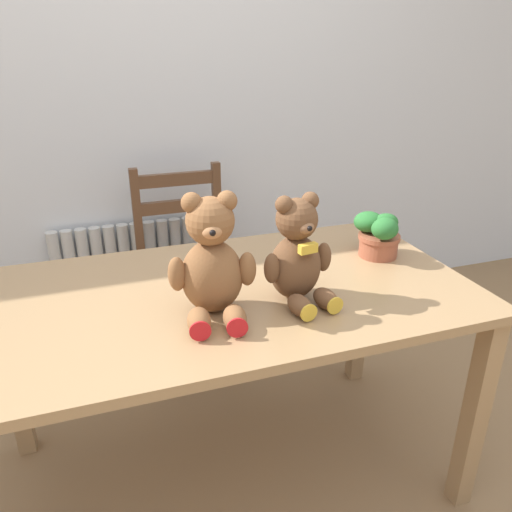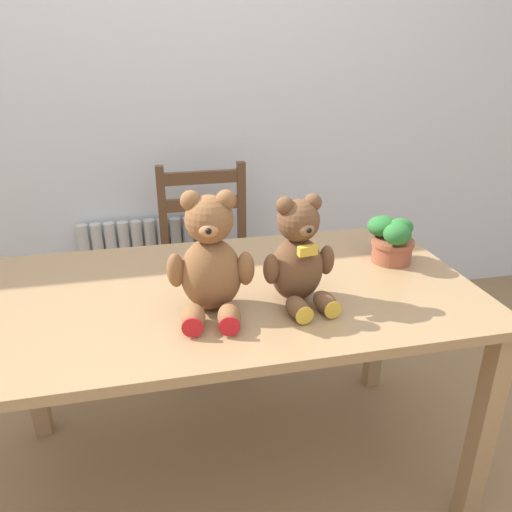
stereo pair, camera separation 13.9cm
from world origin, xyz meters
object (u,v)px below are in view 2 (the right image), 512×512
Objects in this scene: wooden_chair_behind at (208,262)px; teddy_bear_right at (299,258)px; teddy_bear_left at (211,262)px; potted_plant at (392,239)px.

wooden_chair_behind is 2.85× the size of teddy_bear_right.
teddy_bear_left reaches higher than potted_plant.
teddy_bear_right is (0.14, -0.98, 0.43)m from wooden_chair_behind.
potted_plant is at bearing -153.62° from teddy_bear_left.
teddy_bear_right reaches higher than wooden_chair_behind.
teddy_bear_right is at bearing 98.11° from wooden_chair_behind.
teddy_bear_right is at bearing -153.12° from potted_plant.
teddy_bear_left reaches higher than teddy_bear_right.
teddy_bear_right reaches higher than potted_plant.
teddy_bear_left is at bearing 83.58° from wooden_chair_behind.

